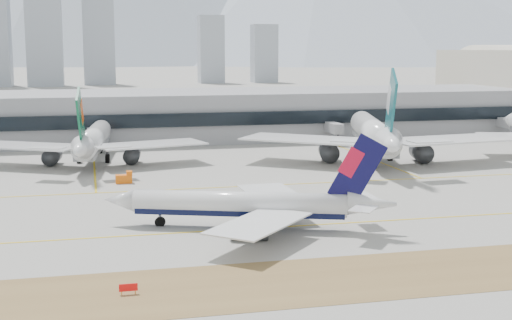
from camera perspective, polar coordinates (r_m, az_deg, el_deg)
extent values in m
plane|color=gray|center=(122.75, 3.50, -4.68)|extent=(3000.00, 3000.00, 0.00)
cube|color=brown|center=(93.72, 9.21, -9.13)|extent=(360.00, 18.00, 0.06)
cube|color=yellow|center=(118.11, 4.20, -5.22)|extent=(360.00, 0.45, 0.04)
cube|color=yellow|center=(151.05, 0.22, -2.06)|extent=(360.00, 0.45, 0.04)
cylinder|color=white|center=(115.02, -1.35, -3.47)|extent=(33.79, 15.48, 3.78)
cube|color=black|center=(115.25, -1.35, -3.98)|extent=(32.95, 14.71, 1.70)
cone|color=white|center=(119.47, -10.87, -3.16)|extent=(6.27, 5.37, 3.78)
cone|color=white|center=(113.89, 9.26, -3.47)|extent=(8.52, 6.20, 3.78)
cube|color=white|center=(124.81, 1.37, -2.75)|extent=(9.15, 18.92, 0.23)
cube|color=white|center=(118.59, 8.47, -2.82)|extent=(3.56, 5.42, 0.15)
cylinder|color=#3F4247|center=(122.06, 0.30, -4.01)|extent=(6.39, 4.65, 2.84)
cube|color=#3F4247|center=(121.81, 0.30, -3.49)|extent=(2.35, 1.09, 1.32)
cube|color=white|center=(104.46, 0.26, -5.07)|extent=(18.86, 19.57, 0.23)
cube|color=white|center=(108.97, 8.61, -3.87)|extent=(5.92, 6.24, 0.15)
cylinder|color=#3F4247|center=(108.57, -0.55, -5.66)|extent=(6.39, 4.65, 2.84)
cube|color=#3F4247|center=(108.29, -0.55, -5.08)|extent=(2.35, 1.09, 1.32)
cube|color=#0B0A3F|center=(112.80, 8.11, -0.83)|extent=(8.89, 3.54, 11.85)
cube|color=red|center=(112.57, 7.63, -0.18)|extent=(4.11, 1.85, 5.08)
cylinder|color=#3F4247|center=(118.27, -7.68, -4.71)|extent=(0.45, 0.45, 2.27)
cylinder|color=black|center=(118.38, -7.68, -4.93)|extent=(1.83, 1.21, 1.70)
cylinder|color=#3F4247|center=(113.22, -1.04, -5.25)|extent=(0.45, 0.45, 2.27)
cylinder|color=black|center=(113.34, -1.04, -5.48)|extent=(1.83, 1.21, 1.70)
cylinder|color=#3F4247|center=(117.95, -0.71, -4.67)|extent=(0.45, 0.45, 2.27)
cylinder|color=black|center=(118.06, -0.71, -4.89)|extent=(1.83, 1.21, 1.70)
cylinder|color=white|center=(186.03, -12.90, 1.67)|extent=(10.38, 41.72, 5.47)
cube|color=slate|center=(186.23, -12.88, 1.21)|extent=(9.47, 40.80, 2.46)
cone|color=white|center=(209.58, -12.18, 2.50)|extent=(6.19, 6.93, 5.47)
cone|color=white|center=(161.08, -13.90, 0.77)|extent=(6.53, 9.78, 5.47)
cube|color=white|center=(179.02, -8.40, 1.26)|extent=(28.50, 18.47, 0.33)
cube|color=white|center=(161.94, -11.34, 1.05)|extent=(8.29, 5.42, 0.22)
cylinder|color=#3F4247|center=(182.39, -9.90, 0.41)|extent=(4.90, 7.34, 4.10)
cube|color=#3F4247|center=(182.15, -9.91, 0.92)|extent=(0.75, 2.90, 1.92)
cube|color=white|center=(182.49, -17.71, 1.07)|extent=(28.81, 23.22, 0.33)
cube|color=white|center=(163.79, -16.30, 0.95)|extent=(8.64, 6.87, 0.22)
cylinder|color=#3F4247|center=(184.67, -16.01, 0.30)|extent=(4.90, 7.34, 4.10)
cube|color=#3F4247|center=(184.44, -16.03, 0.80)|extent=(0.75, 2.90, 1.92)
cube|color=#0C5937|center=(163.14, -13.86, 3.18)|extent=(1.86, 11.42, 14.67)
cube|color=#D6430C|center=(164.13, -13.83, 3.77)|extent=(1.21, 5.19, 6.28)
cylinder|color=#3F4247|center=(202.09, -12.36, 1.00)|extent=(0.66, 0.66, 3.28)
cylinder|color=black|center=(202.19, -12.36, 0.81)|extent=(1.25, 2.56, 2.46)
cylinder|color=#3F4247|center=(185.94, -13.98, 0.27)|extent=(0.66, 0.66, 3.28)
cylinder|color=black|center=(186.04, -13.97, 0.06)|extent=(1.25, 2.56, 2.46)
cylinder|color=#3F4247|center=(185.12, -11.80, 0.31)|extent=(0.66, 0.66, 3.28)
cylinder|color=black|center=(185.22, -11.79, 0.10)|extent=(1.25, 2.56, 2.46)
cylinder|color=white|center=(188.15, 9.37, 2.23)|extent=(18.94, 49.61, 6.56)
cube|color=slate|center=(188.36, 9.35, 1.68)|extent=(17.73, 48.41, 2.95)
cone|color=white|center=(216.32, 8.34, 3.12)|extent=(8.27, 8.99, 6.56)
cone|color=white|center=(158.33, 10.86, 1.22)|extent=(9.14, 12.32, 6.56)
cube|color=white|center=(184.48, 15.12, 1.59)|extent=(33.05, 18.30, 0.39)
cube|color=white|center=(161.88, 13.73, 1.47)|extent=(9.44, 5.34, 0.26)
cylinder|color=#3F4247|center=(186.83, 13.08, 0.64)|extent=(6.86, 9.24, 4.92)
cube|color=#3F4247|center=(186.56, 13.11, 1.24)|extent=(1.35, 3.45, 2.30)
cube|color=white|center=(179.44, 4.06, 1.68)|extent=(33.86, 30.38, 0.39)
cube|color=white|center=(159.13, 7.72, 1.52)|extent=(10.33, 9.02, 0.26)
cylinder|color=#3F4247|center=(183.53, 5.85, 0.68)|extent=(6.86, 9.24, 4.92)
cube|color=#3F4247|center=(183.26, 5.86, 1.29)|extent=(1.35, 3.45, 2.30)
cube|color=#165861|center=(160.87, 10.74, 4.14)|extent=(4.05, 13.41, 17.59)
cube|color=#B8BDC3|center=(162.08, 10.69, 4.85)|extent=(2.27, 6.16, 7.53)
cylinder|color=#3F4247|center=(207.32, 8.62, 1.40)|extent=(0.79, 0.79, 3.93)
cylinder|color=black|center=(207.43, 8.62, 1.18)|extent=(1.86, 3.15, 2.95)
cylinder|color=#3F4247|center=(186.93, 8.09, 0.59)|extent=(0.79, 0.79, 3.93)
cylinder|color=black|center=(187.05, 8.08, 0.34)|extent=(1.86, 3.15, 2.95)
cylinder|color=#3F4247|center=(188.11, 10.67, 0.58)|extent=(0.79, 0.79, 3.93)
cylinder|color=black|center=(188.23, 10.66, 0.33)|extent=(1.86, 3.15, 2.95)
cone|color=white|center=(239.44, 19.59, 3.07)|extent=(6.30, 7.15, 5.86)
cube|color=gray|center=(232.75, -4.67, 3.66)|extent=(280.00, 42.00, 15.00)
cube|color=black|center=(211.57, -3.79, 3.26)|extent=(280.00, 1.20, 4.00)
cube|color=beige|center=(288.45, 16.93, 5.64)|extent=(2.00, 57.00, 27.90)
cube|color=red|center=(86.91, -10.18, -10.01)|extent=(2.20, 0.15, 0.90)
cylinder|color=orange|center=(87.09, -10.70, -10.43)|extent=(0.10, 0.10, 0.50)
cylinder|color=orange|center=(87.16, -9.64, -10.39)|extent=(0.10, 0.10, 0.50)
cube|color=orange|center=(170.85, 7.78, -0.55)|extent=(3.50, 2.00, 1.80)
cube|color=orange|center=(171.09, 8.16, -0.14)|extent=(1.20, 1.80, 1.00)
cylinder|color=black|center=(169.78, 7.49, -0.80)|extent=(0.70, 0.30, 0.70)
cylinder|color=black|center=(171.25, 7.31, -0.71)|extent=(0.70, 0.30, 0.70)
cylinder|color=black|center=(170.64, 8.25, -0.76)|extent=(0.70, 0.30, 0.70)
cylinder|color=black|center=(172.10, 8.05, -0.68)|extent=(0.70, 0.30, 0.70)
cube|color=orange|center=(156.47, -10.53, -1.50)|extent=(3.50, 2.00, 1.80)
cube|color=orange|center=(156.32, -10.11, -1.05)|extent=(1.20, 1.80, 1.00)
cylinder|color=black|center=(155.73, -10.95, -1.77)|extent=(0.70, 0.30, 0.70)
cylinder|color=black|center=(157.31, -10.98, -1.66)|extent=(0.70, 0.30, 0.70)
cylinder|color=black|center=(155.84, -10.07, -1.74)|extent=(0.70, 0.30, 0.70)
cylinder|color=black|center=(157.41, -10.10, -1.63)|extent=(0.70, 0.30, 0.70)
cube|color=#979FAB|center=(565.58, -16.66, 11.26)|extent=(26.00, 23.40, 110.00)
cube|color=#979FAB|center=(579.27, -12.48, 9.37)|extent=(24.00, 21.60, 70.00)
cube|color=#979FAB|center=(592.59, -3.63, 8.83)|extent=(20.00, 18.00, 55.00)
cube|color=#979FAB|center=(601.81, 0.65, 8.51)|extent=(20.00, 18.00, 48.00)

